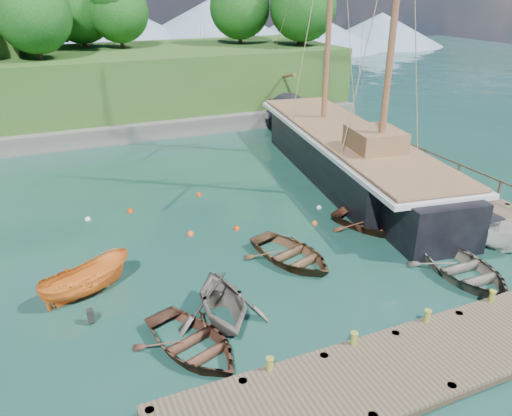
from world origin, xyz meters
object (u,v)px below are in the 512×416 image
Objects in this scene: schooner at (347,157)px; cabin_boat_white at (477,242)px; motorboat_orange at (88,294)px; rowboat_0 at (193,351)px; rowboat_1 at (223,321)px; rowboat_4 at (373,229)px; rowboat_3 at (463,277)px; rowboat_2 at (291,261)px.

cabin_boat_white is at bearing -77.33° from schooner.
schooner is at bearing -87.52° from motorboat_orange.
rowboat_0 is 1.08× the size of rowboat_1.
rowboat_4 is 7.90m from schooner.
motorboat_orange is at bearing 158.80° from cabin_boat_white.
cabin_boat_white is 10.44m from schooner.
rowboat_3 is 12.67m from schooner.
schooner is (12.50, 11.24, 1.18)m from rowboat_1.
rowboat_0 is 0.15× the size of schooner.
schooner is (-0.74, 10.35, 1.18)m from cabin_boat_white.
rowboat_1 reaches higher than rowboat_2.
motorboat_orange is at bearing -147.46° from schooner.
motorboat_orange is 0.13× the size of schooner.
rowboat_1 is 0.91× the size of rowboat_4.
schooner is (2.99, 7.21, 1.18)m from rowboat_4.
motorboat_orange is (-4.34, 3.76, 0.00)m from rowboat_1.
motorboat_orange is (-13.85, -0.27, 0.00)m from rowboat_4.
rowboat_2 is (5.75, 3.97, 0.00)m from rowboat_0.
rowboat_0 is 5.66m from motorboat_orange.
rowboat_4 is 1.13× the size of motorboat_orange.
schooner is (13.98, 12.37, 1.18)m from rowboat_0.
rowboat_2 is 1.16× the size of motorboat_orange.
rowboat_2 is 0.92× the size of rowboat_3.
rowboat_1 is 10.39m from rowboat_3.
rowboat_4 is at bearing 28.42° from rowboat_1.
schooner reaches higher than rowboat_1.
rowboat_2 is 0.98× the size of cabin_boat_white.
motorboat_orange is at bearing 100.78° from rowboat_0.
rowboat_4 is (-0.81, 5.22, 0.00)m from rowboat_3.
schooner is at bearing 47.43° from rowboat_1.
rowboat_3 is at bearing -50.83° from rowboat_2.
cabin_boat_white is (2.92, 2.08, 0.00)m from rowboat_3.
motorboat_orange reaches higher than rowboat_2.
rowboat_3 is 3.58m from cabin_boat_white.
cabin_boat_white is at bearing -29.44° from rowboat_2.
motorboat_orange is (-14.66, 4.94, 0.00)m from rowboat_3.
rowboat_1 reaches higher than cabin_boat_white.
rowboat_1 is at bearing 173.29° from rowboat_4.
motorboat_orange is 18.46m from schooner.
cabin_boat_white reaches higher than rowboat_3.
schooner is (2.17, 12.43, 1.18)m from rowboat_3.
rowboat_3 is at bearing -91.36° from schooner.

